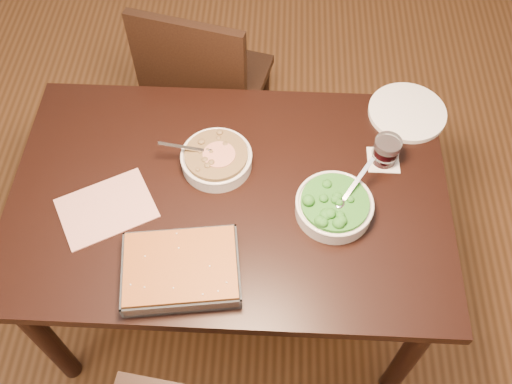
{
  "coord_description": "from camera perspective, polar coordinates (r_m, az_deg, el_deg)",
  "views": [
    {
      "loc": [
        0.13,
        -1.0,
        2.26
      ],
      "look_at": [
        0.09,
        -0.03,
        0.8
      ],
      "focal_mm": 40.0,
      "sensor_mm": 36.0,
      "label": 1
    }
  ],
  "objects": [
    {
      "name": "ground",
      "position": [
        2.48,
        -2.03,
        -9.7
      ],
      "size": [
        4.0,
        4.0,
        0.0
      ],
      "primitive_type": "plane",
      "color": "#412712",
      "rests_on": "ground"
    },
    {
      "name": "table",
      "position": [
        1.9,
        -2.62,
        -1.65
      ],
      "size": [
        1.4,
        0.9,
        0.75
      ],
      "color": "black",
      "rests_on": "ground"
    },
    {
      "name": "magazine_a",
      "position": [
        1.84,
        -14.72,
        -1.6
      ],
      "size": [
        0.35,
        0.32,
        0.01
      ],
      "primitive_type": "cube",
      "rotation": [
        0.0,
        0.0,
        0.51
      ],
      "color": "#AA3830",
      "rests_on": "table"
    },
    {
      "name": "coaster",
      "position": [
        1.94,
        12.6,
        3.14
      ],
      "size": [
        0.1,
        0.1,
        0.0
      ],
      "primitive_type": "cube",
      "color": "white",
      "rests_on": "table"
    },
    {
      "name": "stew_bowl",
      "position": [
        1.86,
        -3.97,
        3.36
      ],
      "size": [
        0.26,
        0.23,
        0.09
      ],
      "color": "silver",
      "rests_on": "table"
    },
    {
      "name": "broccoli_bowl",
      "position": [
        1.77,
        7.83,
        -1.37
      ],
      "size": [
        0.24,
        0.25,
        0.09
      ],
      "color": "silver",
      "rests_on": "table"
    },
    {
      "name": "baking_dish",
      "position": [
        1.66,
        -7.5,
        -7.67
      ],
      "size": [
        0.36,
        0.29,
        0.06
      ],
      "rotation": [
        0.0,
        0.0,
        0.13
      ],
      "color": "silver",
      "rests_on": "table"
    },
    {
      "name": "wine_tumbler",
      "position": [
        1.9,
        12.89,
        4.08
      ],
      "size": [
        0.09,
        0.09,
        0.1
      ],
      "color": "black",
      "rests_on": "coaster"
    },
    {
      "name": "dinner_plate",
      "position": [
        2.08,
        14.88,
        7.71
      ],
      "size": [
        0.27,
        0.27,
        0.02
      ],
      "primitive_type": "cylinder",
      "color": "white",
      "rests_on": "table"
    },
    {
      "name": "chair_far",
      "position": [
        2.43,
        -5.26,
        10.65
      ],
      "size": [
        0.54,
        0.54,
        0.95
      ],
      "rotation": [
        0.0,
        0.0,
        2.9
      ],
      "color": "black",
      "rests_on": "ground"
    }
  ]
}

